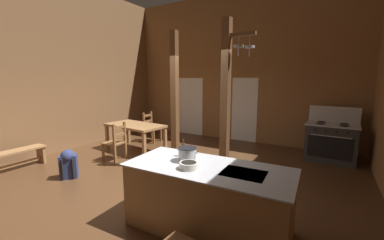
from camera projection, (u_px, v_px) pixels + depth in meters
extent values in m
cube|color=#4C301C|center=(156.00, 187.00, 4.60)|extent=(8.17, 8.98, 0.10)
cube|color=brown|center=(235.00, 69.00, 7.74)|extent=(8.17, 0.14, 4.68)
cube|color=brown|center=(38.00, 66.00, 6.07)|extent=(0.14, 8.98, 4.68)
cube|color=white|center=(190.00, 106.00, 8.72)|extent=(1.00, 0.01, 2.05)
cube|color=white|center=(244.00, 110.00, 7.71)|extent=(0.84, 0.01, 2.05)
cube|color=#9E7044|center=(207.00, 199.00, 3.17)|extent=(2.13, 0.98, 0.86)
cube|color=#B7BABF|center=(208.00, 167.00, 3.09)|extent=(2.20, 1.04, 0.02)
cube|color=black|center=(244.00, 173.00, 2.87)|extent=(0.54, 0.42, 0.00)
cube|color=black|center=(219.00, 210.00, 3.61)|extent=(2.00, 0.12, 0.10)
cube|color=#2F2F2F|center=(331.00, 143.00, 5.88)|extent=(1.13, 0.81, 0.90)
cube|color=black|center=(329.00, 148.00, 5.57)|extent=(0.93, 0.05, 0.52)
cylinder|color=#B7BABF|center=(331.00, 136.00, 5.50)|extent=(0.83, 0.06, 0.02)
cube|color=#B7BABF|center=(332.00, 124.00, 5.81)|extent=(1.18, 0.85, 0.03)
cube|color=#B7BABF|center=(334.00, 114.00, 6.07)|extent=(1.14, 0.09, 0.40)
cylinder|color=black|center=(344.00, 126.00, 5.54)|extent=(0.21, 0.21, 0.01)
cylinder|color=black|center=(320.00, 124.00, 5.81)|extent=(0.21, 0.21, 0.01)
cylinder|color=black|center=(345.00, 124.00, 5.80)|extent=(0.21, 0.21, 0.01)
cylinder|color=black|center=(322.00, 122.00, 6.06)|extent=(0.21, 0.21, 0.01)
cylinder|color=black|center=(348.00, 133.00, 5.31)|extent=(0.05, 0.03, 0.04)
cylinder|color=black|center=(337.00, 132.00, 5.43)|extent=(0.05, 0.03, 0.04)
cylinder|color=black|center=(326.00, 131.00, 5.55)|extent=(0.05, 0.03, 0.04)
cylinder|color=black|center=(315.00, 130.00, 5.67)|extent=(0.05, 0.03, 0.04)
cube|color=brown|center=(225.00, 107.00, 4.28)|extent=(0.15, 0.15, 3.03)
cube|color=brown|center=(239.00, 35.00, 3.96)|extent=(0.58, 0.11, 0.06)
cylinder|color=#B7BABF|center=(239.00, 40.00, 3.98)|extent=(0.01, 0.01, 0.17)
cylinder|color=#B7BABF|center=(238.00, 46.00, 3.99)|extent=(0.18, 0.18, 0.04)
cylinder|color=#B7BABF|center=(238.00, 51.00, 4.01)|extent=(0.02, 0.02, 0.14)
cylinder|color=#B7BABF|center=(250.00, 40.00, 3.87)|extent=(0.01, 0.01, 0.19)
cylinder|color=#B7BABF|center=(250.00, 47.00, 3.89)|extent=(0.17, 0.17, 0.04)
cylinder|color=#B7BABF|center=(249.00, 52.00, 3.90)|extent=(0.02, 0.02, 0.14)
cube|color=brown|center=(175.00, 101.00, 5.34)|extent=(0.14, 0.14, 3.03)
cube|color=#9E7044|center=(135.00, 125.00, 6.77)|extent=(1.79, 1.08, 0.06)
cube|color=#9E7044|center=(129.00, 132.00, 7.60)|extent=(0.09, 0.09, 0.68)
cube|color=#9E7044|center=(165.00, 139.00, 6.68)|extent=(0.09, 0.09, 0.68)
cube|color=#9E7044|center=(107.00, 137.00, 6.98)|extent=(0.09, 0.09, 0.68)
cube|color=#9E7044|center=(144.00, 146.00, 6.06)|extent=(0.09, 0.09, 0.68)
cube|color=brown|center=(114.00, 143.00, 5.97)|extent=(0.48, 0.48, 0.04)
cube|color=brown|center=(103.00, 153.00, 5.92)|extent=(0.05, 0.05, 0.41)
cube|color=brown|center=(114.00, 149.00, 6.26)|extent=(0.05, 0.05, 0.41)
cube|color=brown|center=(114.00, 144.00, 5.72)|extent=(0.05, 0.05, 0.95)
cube|color=brown|center=(125.00, 140.00, 6.06)|extent=(0.05, 0.05, 0.95)
cube|color=brown|center=(119.00, 127.00, 5.83)|extent=(0.07, 0.38, 0.07)
cube|color=brown|center=(119.00, 135.00, 5.86)|extent=(0.07, 0.38, 0.07)
cube|color=brown|center=(152.00, 128.00, 7.73)|extent=(0.45, 0.45, 0.04)
cube|color=brown|center=(161.00, 135.00, 7.84)|extent=(0.05, 0.05, 0.41)
cube|color=brown|center=(154.00, 137.00, 7.51)|extent=(0.05, 0.05, 0.41)
cube|color=brown|center=(152.00, 126.00, 7.98)|extent=(0.05, 0.05, 0.95)
cube|color=brown|center=(144.00, 127.00, 7.65)|extent=(0.05, 0.05, 0.95)
cube|color=brown|center=(147.00, 115.00, 7.75)|extent=(0.04, 0.38, 0.07)
cube|color=brown|center=(148.00, 121.00, 7.79)|extent=(0.04, 0.38, 0.07)
cube|color=#9E7044|center=(9.00, 153.00, 5.21)|extent=(0.37, 1.41, 0.04)
cube|color=#9E7044|center=(41.00, 154.00, 5.79)|extent=(0.31, 0.06, 0.40)
cube|color=#9E7044|center=(11.00, 166.00, 5.26)|extent=(0.06, 1.21, 0.06)
cube|color=navy|center=(69.00, 166.00, 4.88)|extent=(0.38, 0.38, 0.48)
cube|color=navy|center=(70.00, 168.00, 5.01)|extent=(0.20, 0.21, 0.17)
cylinder|color=black|center=(62.00, 169.00, 4.73)|extent=(0.06, 0.06, 0.38)
cylinder|color=black|center=(73.00, 168.00, 4.79)|extent=(0.06, 0.06, 0.38)
sphere|color=navy|center=(68.00, 156.00, 4.84)|extent=(0.38, 0.38, 0.27)
cylinder|color=#B7BABF|center=(187.00, 154.00, 3.30)|extent=(0.25, 0.25, 0.18)
cylinder|color=black|center=(187.00, 148.00, 3.28)|extent=(0.26, 0.26, 0.01)
cylinder|color=#B7BABF|center=(179.00, 150.00, 3.36)|extent=(0.05, 0.02, 0.02)
cylinder|color=#B7BABF|center=(196.00, 153.00, 3.22)|extent=(0.05, 0.02, 0.02)
cylinder|color=silver|center=(189.00, 165.00, 3.01)|extent=(0.24, 0.24, 0.08)
cylinder|color=black|center=(189.00, 162.00, 3.01)|extent=(0.19, 0.19, 0.00)
cylinder|color=#56331E|center=(183.00, 150.00, 3.50)|extent=(0.06, 0.06, 0.19)
cylinder|color=#56331E|center=(183.00, 141.00, 3.48)|extent=(0.02, 0.02, 0.07)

